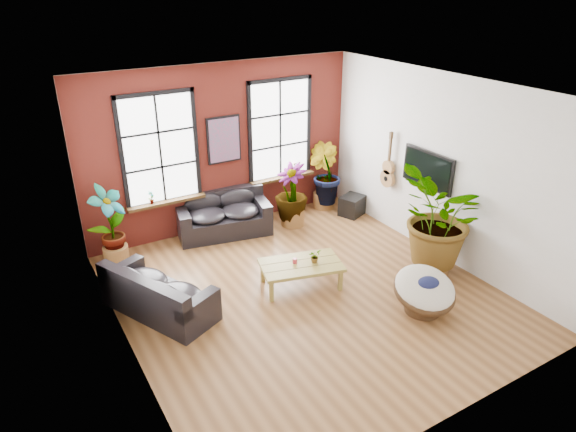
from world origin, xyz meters
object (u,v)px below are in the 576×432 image
sofa_back (223,215)px  coffee_table (301,266)px  sofa_left (156,295)px  papasan_chair (425,291)px

sofa_back → coffee_table: size_ratio=1.33×
sofa_back → coffee_table: (0.30, -2.65, -0.00)m
sofa_left → papasan_chair: (3.76, -2.18, 0.04)m
sofa_back → sofa_left: sofa_back is taller
sofa_back → sofa_left: bearing=-123.5°
coffee_table → papasan_chair: bearing=-36.9°
sofa_back → papasan_chair: sofa_back is taller
sofa_back → coffee_table: sofa_back is taller
papasan_chair → sofa_left: bearing=161.3°
coffee_table → papasan_chair: (1.32, -1.67, -0.01)m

